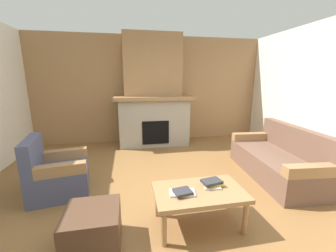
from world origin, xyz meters
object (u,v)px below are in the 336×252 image
coffee_table (199,195)px  fireplace (153,98)px  couch (279,160)px  armchair (56,174)px  ottoman (93,228)px

coffee_table → fireplace: bearing=92.1°
fireplace → couch: bearing=-50.7°
armchair → coffee_table: armchair is taller
couch → coffee_table: 1.97m
couch → ottoman: bearing=-160.2°
fireplace → ottoman: size_ratio=5.19×
fireplace → armchair: fireplace is taller
couch → coffee_table: size_ratio=1.87×
armchair → fireplace: bearing=51.9°
fireplace → ottoman: bearing=-107.0°
couch → ottoman: size_ratio=3.59×
fireplace → coffee_table: 3.29m
fireplace → armchair: (-1.69, -2.15, -0.87)m
fireplace → couch: (1.86, -2.28, -0.88)m
fireplace → coffee_table: size_ratio=2.70×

